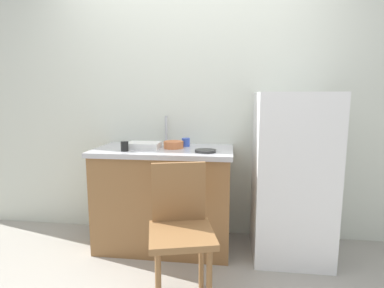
% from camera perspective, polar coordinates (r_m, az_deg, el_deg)
% --- Properties ---
extents(back_wall, '(4.80, 0.10, 2.46)m').
position_cam_1_polar(back_wall, '(2.90, -0.03, 7.12)').
color(back_wall, silver).
rests_on(back_wall, ground_plane).
extents(cabinet_base, '(1.14, 0.60, 0.84)m').
position_cam_1_polar(cabinet_base, '(2.74, -5.14, -10.34)').
color(cabinet_base, olive).
rests_on(cabinet_base, ground_plane).
extents(countertop, '(1.18, 0.64, 0.04)m').
position_cam_1_polar(countertop, '(2.63, -5.27, -1.24)').
color(countertop, '#B7B7BC').
rests_on(countertop, cabinet_base).
extents(faucet, '(0.02, 0.02, 0.26)m').
position_cam_1_polar(faucet, '(2.86, -4.89, 2.65)').
color(faucet, '#B7B7BC').
rests_on(faucet, countertop).
extents(refrigerator, '(0.60, 0.63, 1.36)m').
position_cam_1_polar(refrigerator, '(2.64, 18.21, -5.67)').
color(refrigerator, white).
rests_on(refrigerator, ground_plane).
extents(chair, '(0.49, 0.49, 0.89)m').
position_cam_1_polar(chair, '(2.01, -2.18, -15.24)').
color(chair, olive).
rests_on(chair, ground_plane).
extents(dish_tray, '(0.28, 0.20, 0.05)m').
position_cam_1_polar(dish_tray, '(2.65, -9.10, -0.23)').
color(dish_tray, white).
rests_on(dish_tray, countertop).
extents(terracotta_bowl, '(0.17, 0.17, 0.06)m').
position_cam_1_polar(terracotta_bowl, '(2.62, -3.50, -0.14)').
color(terracotta_bowl, '#C67042').
rests_on(terracotta_bowl, countertop).
extents(hotplate, '(0.17, 0.17, 0.02)m').
position_cam_1_polar(hotplate, '(2.43, 2.55, -1.30)').
color(hotplate, '#2D2D2D').
rests_on(hotplate, countertop).
extents(cup_blue, '(0.07, 0.07, 0.07)m').
position_cam_1_polar(cup_blue, '(2.72, -1.18, 0.35)').
color(cup_blue, blue).
rests_on(cup_blue, countertop).
extents(cup_black, '(0.06, 0.06, 0.08)m').
position_cam_1_polar(cup_black, '(2.53, -12.60, -0.43)').
color(cup_black, black).
rests_on(cup_black, countertop).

